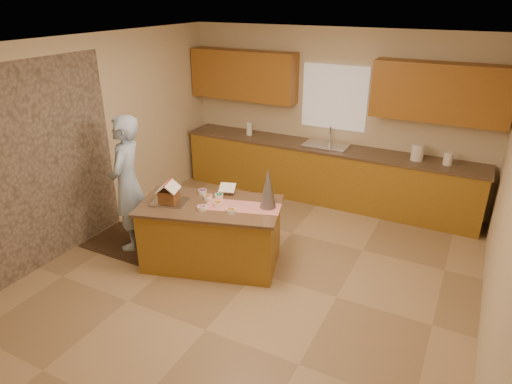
% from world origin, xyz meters
% --- Properties ---
extents(floor, '(5.50, 5.50, 0.00)m').
position_xyz_m(floor, '(0.00, 0.00, 0.00)').
color(floor, tan).
rests_on(floor, ground).
extents(ceiling, '(5.50, 5.50, 0.00)m').
position_xyz_m(ceiling, '(0.00, 0.00, 2.70)').
color(ceiling, silver).
rests_on(ceiling, floor).
extents(wall_back, '(5.50, 5.50, 0.00)m').
position_xyz_m(wall_back, '(0.00, 2.75, 1.35)').
color(wall_back, beige).
rests_on(wall_back, floor).
extents(wall_front, '(5.50, 5.50, 0.00)m').
position_xyz_m(wall_front, '(0.00, -2.75, 1.35)').
color(wall_front, beige).
rests_on(wall_front, floor).
extents(wall_left, '(5.50, 5.50, 0.00)m').
position_xyz_m(wall_left, '(-2.50, 0.00, 1.35)').
color(wall_left, beige).
rests_on(wall_left, floor).
extents(wall_right, '(5.50, 5.50, 0.00)m').
position_xyz_m(wall_right, '(2.50, 0.00, 1.35)').
color(wall_right, beige).
rests_on(wall_right, floor).
extents(stone_accent, '(0.00, 2.50, 2.50)m').
position_xyz_m(stone_accent, '(-2.48, -0.80, 1.25)').
color(stone_accent, gray).
rests_on(stone_accent, wall_left).
extents(window_curtain, '(1.05, 0.03, 1.00)m').
position_xyz_m(window_curtain, '(0.00, 2.72, 1.65)').
color(window_curtain, white).
rests_on(window_curtain, wall_back).
extents(back_counter_base, '(4.80, 0.60, 0.88)m').
position_xyz_m(back_counter_base, '(0.00, 2.45, 0.44)').
color(back_counter_base, '#9B6A20').
rests_on(back_counter_base, floor).
extents(back_counter_top, '(4.85, 0.63, 0.04)m').
position_xyz_m(back_counter_top, '(0.00, 2.45, 0.90)').
color(back_counter_top, brown).
rests_on(back_counter_top, back_counter_base).
extents(upper_cabinet_left, '(1.85, 0.35, 0.80)m').
position_xyz_m(upper_cabinet_left, '(-1.55, 2.57, 1.90)').
color(upper_cabinet_left, olive).
rests_on(upper_cabinet_left, wall_back).
extents(upper_cabinet_right, '(1.85, 0.35, 0.80)m').
position_xyz_m(upper_cabinet_right, '(1.55, 2.57, 1.90)').
color(upper_cabinet_right, olive).
rests_on(upper_cabinet_right, wall_back).
extents(sink, '(0.70, 0.45, 0.12)m').
position_xyz_m(sink, '(0.00, 2.45, 0.89)').
color(sink, silver).
rests_on(sink, back_counter_top).
extents(faucet, '(0.03, 0.03, 0.28)m').
position_xyz_m(faucet, '(0.00, 2.63, 1.06)').
color(faucet, silver).
rests_on(faucet, back_counter_top).
extents(island_base, '(1.79, 1.24, 0.79)m').
position_xyz_m(island_base, '(-0.61, -0.04, 0.40)').
color(island_base, '#9B6A20').
rests_on(island_base, floor).
extents(island_top, '(1.88, 1.33, 0.04)m').
position_xyz_m(island_top, '(-0.61, -0.04, 0.81)').
color(island_top, brown).
rests_on(island_top, island_base).
extents(table_runner, '(0.96, 0.57, 0.01)m').
position_xyz_m(table_runner, '(-0.22, 0.08, 0.83)').
color(table_runner, '#B7100D').
rests_on(table_runner, island_top).
extents(baking_tray, '(0.48, 0.41, 0.02)m').
position_xyz_m(baking_tray, '(-1.07, -0.22, 0.84)').
color(baking_tray, silver).
rests_on(baking_tray, island_top).
extents(cookbook, '(0.23, 0.20, 0.08)m').
position_xyz_m(cookbook, '(-0.57, 0.33, 0.91)').
color(cookbook, white).
rests_on(cookbook, island_top).
extents(tinsel_tree, '(0.25, 0.25, 0.50)m').
position_xyz_m(tinsel_tree, '(0.05, 0.21, 1.08)').
color(tinsel_tree, '#A0A1AB').
rests_on(tinsel_tree, island_top).
extents(rug, '(1.22, 0.80, 0.01)m').
position_xyz_m(rug, '(-1.84, -0.14, 0.01)').
color(rug, black).
rests_on(rug, floor).
extents(boy, '(0.64, 0.77, 1.80)m').
position_xyz_m(boy, '(-1.79, -0.14, 0.91)').
color(boy, '#98B4D8').
rests_on(boy, rug).
extents(canister_a, '(0.15, 0.15, 0.20)m').
position_xyz_m(canister_a, '(1.40, 2.45, 1.02)').
color(canister_a, white).
rests_on(canister_a, back_counter_top).
extents(canister_b, '(0.17, 0.17, 0.24)m').
position_xyz_m(canister_b, '(1.38, 2.45, 1.04)').
color(canister_b, white).
rests_on(canister_b, back_counter_top).
extents(canister_c, '(0.13, 0.13, 0.18)m').
position_xyz_m(canister_c, '(1.81, 2.45, 1.01)').
color(canister_c, white).
rests_on(canister_c, back_counter_top).
extents(paper_towel, '(0.10, 0.10, 0.22)m').
position_xyz_m(paper_towel, '(-1.38, 2.45, 1.03)').
color(paper_towel, white).
rests_on(paper_towel, back_counter_top).
extents(gingerbread_house, '(0.31, 0.31, 0.25)m').
position_xyz_m(gingerbread_house, '(-1.07, -0.22, 0.95)').
color(gingerbread_house, brown).
rests_on(gingerbread_house, baking_tray).
extents(candy_bowls, '(0.70, 0.51, 0.05)m').
position_xyz_m(candy_bowls, '(-0.59, 0.02, 0.85)').
color(candy_bowls, orange).
rests_on(candy_bowls, island_top).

